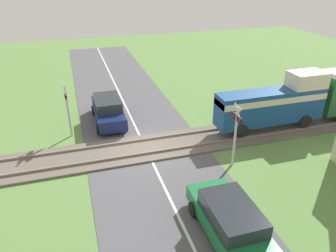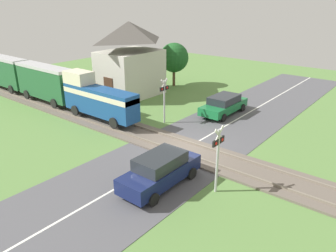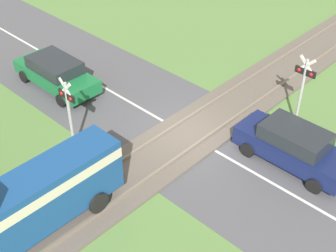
{
  "view_description": "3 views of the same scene",
  "coord_description": "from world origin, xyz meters",
  "px_view_note": "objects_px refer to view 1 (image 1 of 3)",
  "views": [
    {
      "loc": [
        14.89,
        -3.31,
        9.05
      ],
      "look_at": [
        0.0,
        1.25,
        1.2
      ],
      "focal_mm": 35.0,
      "sensor_mm": 36.0,
      "label": 1
    },
    {
      "loc": [
        -14.27,
        -10.23,
        8.4
      ],
      "look_at": [
        0.0,
        1.25,
        1.2
      ],
      "focal_mm": 35.0,
      "sensor_mm": 36.0,
      "label": 2
    },
    {
      "loc": [
        -9.82,
        11.57,
        11.94
      ],
      "look_at": [
        0.0,
        1.25,
        1.2
      ],
      "focal_mm": 50.0,
      "sensor_mm": 36.0,
      "label": 3
    }
  ],
  "objects_px": {
    "car_far_side": "(231,221)",
    "crossing_signal_east_approach": "(236,128)",
    "crossing_signal_west_approach": "(67,103)",
    "car_near_crossing": "(108,110)"
  },
  "relations": [
    {
      "from": "car_far_side",
      "to": "crossing_signal_east_approach",
      "type": "height_order",
      "value": "crossing_signal_east_approach"
    },
    {
      "from": "car_far_side",
      "to": "crossing_signal_west_approach",
      "type": "relative_size",
      "value": 1.43
    },
    {
      "from": "crossing_signal_west_approach",
      "to": "crossing_signal_east_approach",
      "type": "height_order",
      "value": "same"
    },
    {
      "from": "crossing_signal_west_approach",
      "to": "crossing_signal_east_approach",
      "type": "xyz_separation_m",
      "value": [
        5.43,
        7.53,
        0.0
      ]
    },
    {
      "from": "car_far_side",
      "to": "car_near_crossing",
      "type": "bearing_deg",
      "value": -165.31
    },
    {
      "from": "crossing_signal_west_approach",
      "to": "car_near_crossing",
      "type": "bearing_deg",
      "value": 117.28
    },
    {
      "from": "car_near_crossing",
      "to": "crossing_signal_east_approach",
      "type": "bearing_deg",
      "value": 38.13
    },
    {
      "from": "crossing_signal_west_approach",
      "to": "crossing_signal_east_approach",
      "type": "distance_m",
      "value": 9.29
    },
    {
      "from": "car_far_side",
      "to": "crossing_signal_east_approach",
      "type": "distance_m",
      "value": 5.1
    },
    {
      "from": "car_near_crossing",
      "to": "crossing_signal_west_approach",
      "type": "bearing_deg",
      "value": -62.72
    }
  ]
}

